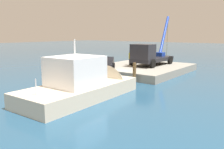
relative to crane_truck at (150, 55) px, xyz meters
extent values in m
plane|color=navy|center=(5.63, -0.70, -2.16)|extent=(200.00, 200.00, 0.00)
cube|color=gray|center=(0.36, -0.70, -1.75)|extent=(11.39, 9.39, 0.82)
cube|color=black|center=(-0.72, 0.05, -0.61)|extent=(6.55, 2.68, 0.45)
cube|color=#26262C|center=(1.62, 0.01, 0.46)|extent=(1.86, 2.50, 1.69)
cylinder|color=black|center=(1.57, 1.30, -0.84)|extent=(1.00, 0.32, 1.00)
cylinder|color=black|center=(1.53, -1.28, -0.84)|extent=(1.00, 0.32, 1.00)
cylinder|color=black|center=(-2.98, 1.37, -0.84)|extent=(1.00, 0.32, 1.00)
cylinder|color=black|center=(-3.02, -1.21, -0.84)|extent=(1.00, 0.32, 1.00)
cylinder|color=#1938A5|center=(-5.09, -0.58, 2.44)|extent=(5.17, 1.74, 5.11)
cube|color=#1938A5|center=(-2.68, 0.08, -0.14)|extent=(1.00, 1.00, 0.50)
cylinder|color=#4C4C19|center=(-7.51, -1.25, 1.78)|extent=(0.04, 0.04, 6.18)
cylinder|color=#303030|center=(0.99, -2.15, -0.97)|extent=(0.28, 0.28, 0.74)
cylinder|color=yellow|center=(0.99, -2.15, -0.23)|extent=(0.34, 0.34, 0.74)
sphere|color=tan|center=(0.99, -2.15, 0.25)|extent=(0.21, 0.21, 0.21)
cube|color=black|center=(6.95, -1.53, -1.66)|extent=(4.17, 3.30, 3.45)
cube|color=black|center=(7.14, -1.43, -1.07)|extent=(2.66, 2.37, 2.01)
cylinder|color=black|center=(7.39, -0.32, -2.94)|extent=(0.90, 0.62, 0.90)
cylinder|color=black|center=(8.19, -1.85, -2.94)|extent=(0.90, 0.62, 0.90)
cylinder|color=black|center=(5.31, -1.42, -0.89)|extent=(0.90, 0.62, 0.90)
cylinder|color=black|center=(6.11, -2.94, -0.89)|extent=(0.90, 0.62, 0.90)
cube|color=beige|center=(13.36, 1.72, -2.00)|extent=(9.59, 4.22, 1.76)
cone|color=beige|center=(8.63, 1.55, -2.00)|extent=(3.45, 4.00, 3.89)
cube|color=white|center=(13.83, 1.74, -0.09)|extent=(3.48, 3.23, 2.06)
cylinder|color=white|center=(13.83, 1.74, 1.55)|extent=(0.10, 0.10, 1.20)
cylinder|color=silver|center=(10.05, 1.61, -0.62)|extent=(0.06, 0.06, 1.00)
cylinder|color=silver|center=(17.14, 1.86, -0.62)|extent=(0.06, 0.06, 1.00)
cylinder|color=brown|center=(6.42, -2.80, -1.54)|extent=(0.41, 0.41, 1.23)
cylinder|color=brown|center=(6.52, 2.02, -1.18)|extent=(0.32, 0.32, 1.95)
camera|label=1|loc=(24.99, 13.74, 2.52)|focal=37.36mm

